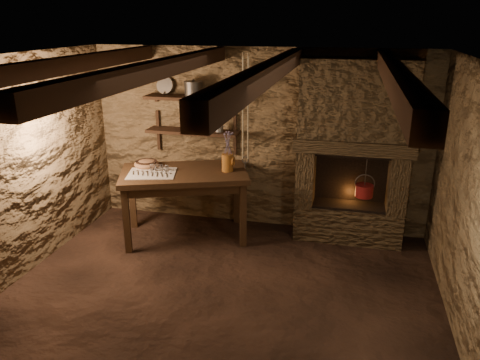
% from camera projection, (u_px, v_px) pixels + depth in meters
% --- Properties ---
extents(floor, '(4.50, 4.50, 0.00)m').
position_uv_depth(floor, '(217.00, 300.00, 4.80)').
color(floor, black).
rests_on(floor, ground).
extents(back_wall, '(4.50, 0.04, 2.40)m').
position_uv_depth(back_wall, '(257.00, 140.00, 6.24)').
color(back_wall, '#4F3B25').
rests_on(back_wall, floor).
extents(front_wall, '(4.50, 0.04, 2.40)m').
position_uv_depth(front_wall, '(113.00, 314.00, 2.56)').
color(front_wall, '#4F3B25').
rests_on(front_wall, floor).
extents(left_wall, '(0.04, 4.00, 2.40)m').
position_uv_depth(left_wall, '(9.00, 173.00, 4.90)').
color(left_wall, '#4F3B25').
rests_on(left_wall, floor).
extents(right_wall, '(0.04, 4.00, 2.40)m').
position_uv_depth(right_wall, '(474.00, 212.00, 3.91)').
color(right_wall, '#4F3B25').
rests_on(right_wall, floor).
extents(ceiling, '(4.50, 4.00, 0.04)m').
position_uv_depth(ceiling, '(213.00, 60.00, 4.01)').
color(ceiling, black).
rests_on(ceiling, back_wall).
extents(beam_far_left, '(0.14, 3.95, 0.16)m').
position_uv_depth(beam_far_left, '(59.00, 66.00, 4.37)').
color(beam_far_left, black).
rests_on(beam_far_left, ceiling).
extents(beam_mid_left, '(0.14, 3.95, 0.16)m').
position_uv_depth(beam_mid_left, '(159.00, 69.00, 4.15)').
color(beam_mid_left, black).
rests_on(beam_mid_left, ceiling).
extents(beam_mid_right, '(0.14, 3.95, 0.16)m').
position_uv_depth(beam_mid_right, '(270.00, 72.00, 3.93)').
color(beam_mid_right, black).
rests_on(beam_mid_right, ceiling).
extents(beam_far_right, '(0.14, 3.95, 0.16)m').
position_uv_depth(beam_far_right, '(394.00, 75.00, 3.71)').
color(beam_far_right, black).
rests_on(beam_far_right, ceiling).
extents(shelf_lower, '(1.25, 0.30, 0.04)m').
position_uv_depth(shelf_lower, '(193.00, 132.00, 6.25)').
color(shelf_lower, black).
rests_on(shelf_lower, back_wall).
extents(shelf_upper, '(1.25, 0.30, 0.04)m').
position_uv_depth(shelf_upper, '(192.00, 98.00, 6.10)').
color(shelf_upper, black).
rests_on(shelf_upper, back_wall).
extents(hearth, '(1.43, 0.51, 2.30)m').
position_uv_depth(hearth, '(353.00, 148.00, 5.74)').
color(hearth, '#332619').
rests_on(hearth, floor).
extents(work_table, '(1.79, 1.40, 0.90)m').
position_uv_depth(work_table, '(185.00, 202.00, 6.05)').
color(work_table, black).
rests_on(work_table, floor).
extents(linen_cloth, '(0.68, 0.60, 0.01)m').
position_uv_depth(linen_cloth, '(152.00, 173.00, 5.82)').
color(linen_cloth, beige).
rests_on(linen_cloth, work_table).
extents(pewter_cutlery_row, '(0.52, 0.30, 0.01)m').
position_uv_depth(pewter_cutlery_row, '(151.00, 173.00, 5.80)').
color(pewter_cutlery_row, gray).
rests_on(pewter_cutlery_row, linen_cloth).
extents(drinking_glasses, '(0.19, 0.06, 0.07)m').
position_uv_depth(drinking_glasses, '(157.00, 168.00, 5.90)').
color(drinking_glasses, white).
rests_on(drinking_glasses, linen_cloth).
extents(stoneware_jug, '(0.16, 0.15, 0.51)m').
position_uv_depth(stoneware_jug, '(228.00, 154.00, 5.86)').
color(stoneware_jug, '#A25E1F').
rests_on(stoneware_jug, work_table).
extents(wooden_bowl, '(0.35, 0.35, 0.11)m').
position_uv_depth(wooden_bowl, '(147.00, 164.00, 6.08)').
color(wooden_bowl, '#A87048').
rests_on(wooden_bowl, work_table).
extents(iron_stockpot, '(0.31, 0.31, 0.18)m').
position_uv_depth(iron_stockpot, '(194.00, 90.00, 6.06)').
color(iron_stockpot, '#33302D').
rests_on(iron_stockpot, shelf_upper).
extents(tin_pan, '(0.24, 0.12, 0.23)m').
position_uv_depth(tin_pan, '(165.00, 85.00, 6.24)').
color(tin_pan, '#A5A6A0').
rests_on(tin_pan, shelf_upper).
extents(small_kettle, '(0.15, 0.12, 0.15)m').
position_uv_depth(small_kettle, '(219.00, 128.00, 6.14)').
color(small_kettle, '#A5A6A0').
rests_on(small_kettle, shelf_lower).
extents(rusty_tin, '(0.10, 0.10, 0.08)m').
position_uv_depth(rusty_tin, '(185.00, 127.00, 6.25)').
color(rusty_tin, '#591C11').
rests_on(rusty_tin, shelf_lower).
extents(red_pot, '(0.25, 0.24, 0.54)m').
position_uv_depth(red_pot, '(364.00, 190.00, 5.83)').
color(red_pot, maroon).
rests_on(red_pot, hearth).
extents(hanging_ropes, '(0.08, 0.08, 1.20)m').
position_uv_depth(hanging_ropes, '(245.00, 108.00, 5.16)').
color(hanging_ropes, tan).
rests_on(hanging_ropes, ceiling).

